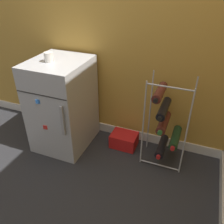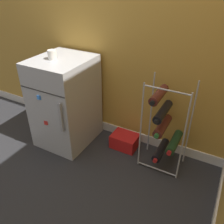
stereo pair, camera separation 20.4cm
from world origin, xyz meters
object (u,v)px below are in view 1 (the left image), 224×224
at_px(mini_fridge, 63,105).
at_px(soda_box, 124,140).
at_px(wine_rack, 165,123).
at_px(fridge_top_cup, 49,57).

distance_m(mini_fridge, soda_box, 0.67).
bearing_deg(mini_fridge, soda_box, 14.30).
height_order(mini_fridge, wine_rack, mini_fridge).
relative_size(wine_rack, soda_box, 3.21).
relative_size(wine_rack, fridge_top_cup, 9.93).
distance_m(wine_rack, fridge_top_cup, 1.08).
relative_size(mini_fridge, fridge_top_cup, 10.53).
relative_size(soda_box, fridge_top_cup, 3.09).
height_order(mini_fridge, soda_box, mini_fridge).
xyz_separation_m(wine_rack, soda_box, (-0.37, 0.05, -0.32)).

